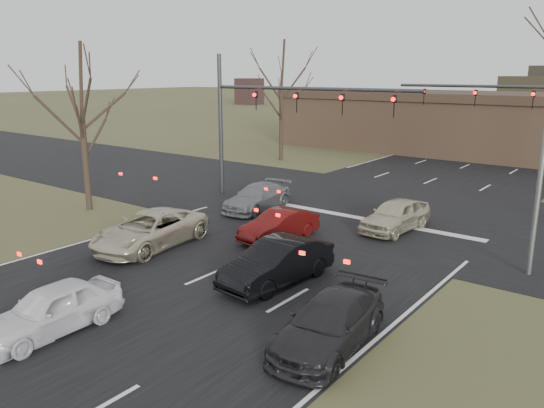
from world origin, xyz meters
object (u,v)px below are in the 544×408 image
(car_silver_suv, at_px, (150,230))
(mast_arm_near, at_px, (265,109))
(mast_arm_far, at_px, (538,109))
(car_red_ahead, at_px, (279,225))
(car_black_hatch, at_px, (277,262))
(car_silver_ahead, at_px, (396,215))
(car_charcoal_sedan, at_px, (329,323))
(streetlight_right_near, at_px, (542,116))
(building, at_px, (519,126))
(car_white_sedan, at_px, (52,309))
(car_grey_ahead, at_px, (257,197))

(car_silver_suv, bearing_deg, mast_arm_near, 90.05)
(mast_arm_far, relative_size, car_silver_suv, 2.11)
(mast_arm_far, height_order, car_red_ahead, mast_arm_far)
(mast_arm_far, xyz_separation_m, car_black_hatch, (-3.85, -19.03, -4.28))
(mast_arm_near, height_order, car_silver_suv, mast_arm_near)
(mast_arm_near, height_order, car_silver_ahead, mast_arm_near)
(car_red_ahead, bearing_deg, car_charcoal_sedan, -37.79)
(car_black_hatch, bearing_deg, car_silver_ahead, 90.92)
(streetlight_right_near, xyz_separation_m, car_silver_suv, (-12.93, -6.11, -4.85))
(building, bearing_deg, car_red_ahead, -94.75)
(car_black_hatch, height_order, car_charcoal_sedan, car_black_hatch)
(car_silver_suv, height_order, car_silver_ahead, car_silver_suv)
(car_white_sedan, xyz_separation_m, car_grey_ahead, (-3.94, 13.91, -0.01))
(mast_arm_near, xyz_separation_m, car_grey_ahead, (0.78, -1.70, -4.41))
(car_black_hatch, relative_size, car_grey_ahead, 0.98)
(car_black_hatch, bearing_deg, car_white_sedan, -108.53)
(mast_arm_far, xyz_separation_m, streetlight_right_near, (2.64, -13.00, 0.57))
(car_red_ahead, bearing_deg, streetlight_right_near, 20.13)
(mast_arm_near, distance_m, mast_arm_far, 15.17)
(car_black_hatch, height_order, car_silver_ahead, car_black_hatch)
(car_white_sedan, height_order, car_silver_ahead, car_silver_ahead)
(mast_arm_near, height_order, car_grey_ahead, mast_arm_near)
(building, xyz_separation_m, mast_arm_near, (-7.23, -25.00, 2.41))
(mast_arm_near, bearing_deg, car_grey_ahead, -65.19)
(car_grey_ahead, height_order, car_red_ahead, car_grey_ahead)
(car_charcoal_sedan, relative_size, car_grey_ahead, 0.98)
(mast_arm_far, bearing_deg, car_silver_suv, -118.30)
(building, relative_size, mast_arm_near, 3.50)
(building, distance_m, car_white_sedan, 40.73)
(car_silver_suv, bearing_deg, car_red_ahead, 41.08)
(car_silver_suv, height_order, car_grey_ahead, car_silver_suv)
(car_black_hatch, relative_size, car_silver_ahead, 1.05)
(car_silver_suv, distance_m, car_black_hatch, 6.44)
(car_silver_ahead, bearing_deg, mast_arm_near, 178.75)
(building, relative_size, mast_arm_far, 3.81)
(building, distance_m, car_black_hatch, 34.09)
(car_red_ahead, bearing_deg, car_silver_ahead, 59.00)
(streetlight_right_near, distance_m, car_white_sedan, 16.43)
(car_red_ahead, bearing_deg, car_grey_ahead, 146.64)
(car_white_sedan, bearing_deg, car_grey_ahead, 105.30)
(mast_arm_near, relative_size, mast_arm_far, 1.09)
(car_white_sedan, distance_m, car_charcoal_sedan, 7.60)
(mast_arm_far, distance_m, car_black_hatch, 19.88)
(mast_arm_far, xyz_separation_m, car_grey_ahead, (-10.63, -11.70, -4.35))
(car_charcoal_sedan, bearing_deg, car_black_hatch, 138.61)
(car_charcoal_sedan, bearing_deg, car_silver_suv, 160.14)
(mast_arm_far, height_order, car_charcoal_sedan, mast_arm_far)
(car_grey_ahead, bearing_deg, streetlight_right_near, -10.16)
(mast_arm_near, xyz_separation_m, car_silver_ahead, (8.12, -0.82, -4.35))
(car_grey_ahead, bearing_deg, mast_arm_far, 43.19)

